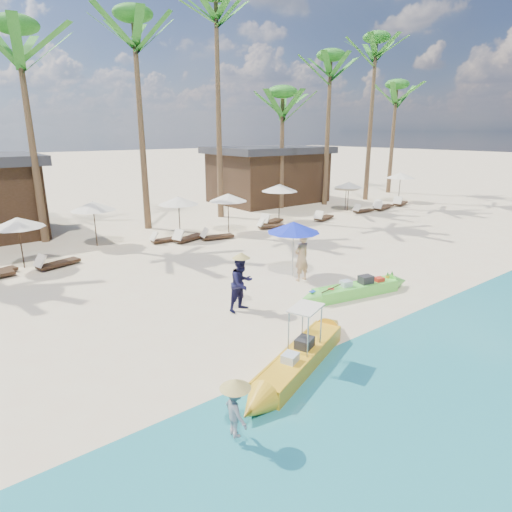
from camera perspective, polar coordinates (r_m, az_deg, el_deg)
ground at (r=13.26m, az=2.25°, el=-8.01°), size 240.00×240.00×0.00m
wet_sand_strip at (r=10.40m, az=20.93°, el=-16.51°), size 240.00×4.50×0.01m
green_canoe at (r=15.16m, az=13.18°, el=-4.35°), size 5.09×1.35×0.65m
yellow_canoe at (r=10.56m, az=5.92°, el=-13.39°), size 5.40×2.44×1.47m
tourist at (r=16.12m, az=6.10°, el=-0.17°), size 0.68×0.46×1.82m
vendor_green at (r=13.36m, az=-1.94°, el=-3.69°), size 0.95×0.79×1.78m
vendor_yellow at (r=8.06m, az=-2.72°, el=-19.89°), size 0.46×0.71×1.03m
blue_umbrella at (r=16.30m, az=5.03°, el=3.87°), size 2.02×2.02×2.18m
resort_parasol_4 at (r=19.75m, az=-29.21°, el=3.93°), size 2.08×2.08×2.14m
resort_parasol_5 at (r=22.18m, az=-20.91°, el=6.26°), size 2.15×2.15×2.22m
lounger_5_left at (r=19.60m, az=-25.19°, el=-0.84°), size 1.88×1.02×0.61m
resort_parasol_6 at (r=22.86m, az=-10.30°, el=7.29°), size 2.14×2.14×2.20m
lounger_6_left at (r=22.28m, az=-9.12°, el=2.48°), size 1.97×1.12×0.64m
lounger_6_right at (r=22.30m, az=-12.11°, el=2.25°), size 1.65×0.55×0.55m
resort_parasol_7 at (r=23.73m, az=-3.75°, el=7.80°), size 2.12×2.12×2.18m
lounger_7_left at (r=22.48m, az=-5.42°, el=2.69°), size 1.81×0.85×0.59m
lounger_7_right at (r=24.95m, az=1.86°, el=4.10°), size 1.75×0.87×0.57m
resort_parasol_8 at (r=26.79m, az=3.15°, el=9.07°), size 2.26×2.26×2.33m
lounger_8_left at (r=26.11m, az=1.96°, el=4.70°), size 1.98×1.14×0.64m
resort_parasol_9 at (r=31.06m, az=12.28°, el=9.29°), size 2.01×2.01×2.07m
lounger_9_left at (r=27.64m, az=8.93°, el=5.14°), size 1.88×1.06×0.61m
lounger_9_right at (r=30.82m, az=14.03°, el=5.97°), size 1.71×0.60×0.57m
resort_parasol_10 at (r=31.55m, az=11.96°, el=9.02°), size 1.78×1.78×1.83m
lounger_10_left at (r=32.22m, az=16.40°, el=6.25°), size 1.88×0.94×0.61m
lounger_10_right at (r=32.95m, az=16.53°, el=6.46°), size 1.88×0.61×0.63m
resort_parasol_11 at (r=36.34m, az=18.73°, el=10.15°), size 2.26×2.26×2.33m
lounger_11_left at (r=34.66m, az=18.65°, el=6.76°), size 2.08×1.20×0.67m
palm_3 at (r=24.15m, az=-28.93°, el=21.85°), size 2.08×2.08×10.52m
palm_4 at (r=25.61m, az=-15.76°, el=24.71°), size 2.08×2.08×11.70m
palm_5 at (r=28.62m, az=-5.27°, el=27.03°), size 2.08×2.08×13.60m
palm_6 at (r=31.51m, az=3.56°, el=19.16°), size 2.08×2.08×8.51m
palm_7 at (r=33.63m, az=9.83°, el=22.11°), size 2.08×2.08×11.08m
palm_8 at (r=36.94m, az=15.54°, el=23.09°), size 2.08×2.08×12.70m
palm_9 at (r=41.72m, az=18.15°, el=19.11°), size 2.08×2.08×9.82m
pavilion_east at (r=34.65m, az=1.61°, el=10.88°), size 8.80×6.60×4.30m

